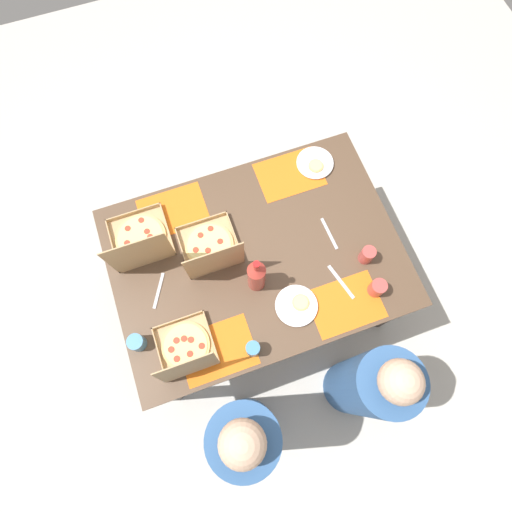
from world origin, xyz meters
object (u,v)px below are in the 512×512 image
(plate_near_right, at_px, (315,163))
(cup_clear_right, at_px, (253,349))
(cup_red, at_px, (377,288))
(cup_spare, at_px, (367,255))
(pizza_box_edge_far, at_px, (186,350))
(diner_left_seat, at_px, (368,385))
(cup_dark, at_px, (137,343))
(diner_right_seat, at_px, (246,432))
(pizza_box_corner_left, at_px, (141,241))
(plate_far_right, at_px, (297,305))
(soda_bottle, at_px, (256,276))
(pizza_box_corner_right, at_px, (211,249))

(plate_near_right, height_order, cup_clear_right, cup_clear_right)
(cup_red, height_order, cup_spare, cup_spare)
(pizza_box_edge_far, bearing_deg, diner_left_seat, 151.08)
(cup_dark, relative_size, diner_left_seat, 0.08)
(cup_red, distance_m, diner_right_seat, 0.99)
(cup_red, distance_m, diner_left_seat, 0.54)
(pizza_box_corner_left, relative_size, cup_clear_right, 3.41)
(pizza_box_edge_far, height_order, diner_left_seat, diner_left_seat)
(pizza_box_edge_far, xyz_separation_m, pizza_box_corner_left, (0.07, -0.61, 0.00))
(plate_near_right, bearing_deg, plate_far_right, 61.48)
(cup_dark, bearing_deg, pizza_box_edge_far, 151.77)
(plate_near_right, distance_m, diner_left_seat, 1.25)
(pizza_box_corner_left, distance_m, cup_red, 1.24)
(pizza_box_edge_far, xyz_separation_m, plate_near_right, (-0.98, -0.76, -0.04))
(soda_bottle, bearing_deg, plate_near_right, -135.05)
(pizza_box_corner_left, bearing_deg, soda_bottle, 141.20)
(diner_right_seat, bearing_deg, cup_spare, -145.44)
(soda_bottle, height_order, cup_spare, soda_bottle)
(plate_far_right, bearing_deg, diner_right_seat, 47.43)
(cup_clear_right, bearing_deg, plate_far_right, -154.71)
(cup_clear_right, distance_m, cup_spare, 0.75)
(cup_clear_right, relative_size, diner_right_seat, 0.09)
(plate_far_right, relative_size, cup_spare, 2.03)
(cup_dark, bearing_deg, pizza_box_corner_right, -144.87)
(cup_clear_right, bearing_deg, pizza_box_corner_left, -62.78)
(pizza_box_corner_left, distance_m, cup_clear_right, 0.80)
(soda_bottle, bearing_deg, cup_clear_right, 67.57)
(pizza_box_corner_left, distance_m, plate_far_right, 0.87)
(pizza_box_corner_right, height_order, plate_near_right, pizza_box_corner_right)
(cup_clear_right, xyz_separation_m, diner_left_seat, (-0.52, 0.35, -0.28))
(soda_bottle, bearing_deg, diner_right_seat, 66.17)
(pizza_box_edge_far, xyz_separation_m, cup_dark, (0.21, -0.12, -0.00))
(pizza_box_edge_far, distance_m, pizza_box_corner_left, 0.62)
(diner_left_seat, bearing_deg, diner_right_seat, 0.00)
(diner_left_seat, bearing_deg, cup_red, -111.73)
(plate_far_right, bearing_deg, cup_dark, -5.97)
(pizza_box_corner_right, height_order, cup_clear_right, pizza_box_corner_right)
(plate_far_right, xyz_separation_m, diner_left_seat, (-0.24, 0.49, -0.24))
(pizza_box_edge_far, distance_m, plate_far_right, 0.59)
(cup_dark, relative_size, cup_red, 0.88)
(pizza_box_edge_far, height_order, plate_far_right, pizza_box_edge_far)
(plate_near_right, xyz_separation_m, diner_left_seat, (0.16, 1.21, -0.24))
(plate_far_right, distance_m, diner_left_seat, 0.59)
(plate_near_right, relative_size, cup_dark, 2.45)
(plate_near_right, height_order, soda_bottle, soda_bottle)
(cup_dark, height_order, diner_left_seat, diner_left_seat)
(pizza_box_corner_right, bearing_deg, pizza_box_edge_far, 59.62)
(pizza_box_edge_far, height_order, soda_bottle, soda_bottle)
(pizza_box_corner_left, relative_size, soda_bottle, 1.06)
(plate_near_right, bearing_deg, diner_right_seat, 55.26)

